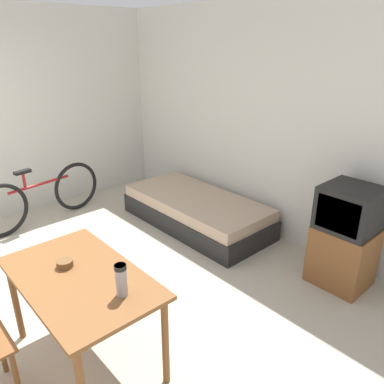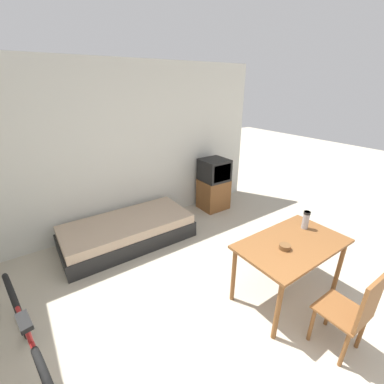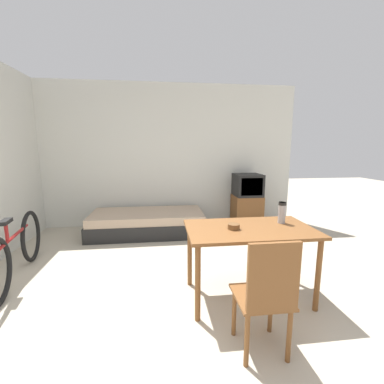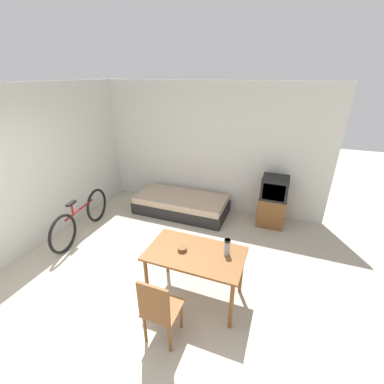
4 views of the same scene
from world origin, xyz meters
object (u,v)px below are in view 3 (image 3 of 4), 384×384
at_px(dining_table, 249,236).
at_px(wooden_chair, 267,294).
at_px(mate_bowl, 234,226).
at_px(bicycle, 16,250).
at_px(daybed, 148,223).
at_px(tv, 247,200).
at_px(thermos_flask, 282,211).

xyz_separation_m(dining_table, wooden_chair, (-0.14, -0.76, -0.14)).
distance_m(wooden_chair, mate_bowl, 0.79).
height_order(wooden_chair, bicycle, wooden_chair).
relative_size(daybed, tv, 1.96).
relative_size(dining_table, thermos_flask, 5.60).
relative_size(tv, thermos_flask, 4.57).
distance_m(bicycle, thermos_flask, 3.01).
relative_size(tv, dining_table, 0.82).
height_order(tv, wooden_chair, tv).
relative_size(dining_table, wooden_chair, 1.35).
xyz_separation_m(daybed, mate_bowl, (0.94, -2.14, 0.57)).
bearing_deg(daybed, bicycle, -134.44).
bearing_deg(thermos_flask, bicycle, 169.03).
bearing_deg(daybed, dining_table, -62.47).
distance_m(dining_table, bicycle, 2.63).
bearing_deg(tv, dining_table, -108.66).
bearing_deg(dining_table, bicycle, 165.05).
relative_size(tv, bicycle, 0.59).
bearing_deg(thermos_flask, wooden_chair, -120.81).
xyz_separation_m(wooden_chair, bicycle, (-2.39, 1.44, -0.15)).
bearing_deg(bicycle, dining_table, -14.95).
relative_size(daybed, dining_table, 1.60).
height_order(dining_table, thermos_flask, thermos_flask).
xyz_separation_m(daybed, bicycle, (-1.42, -1.45, 0.16)).
bearing_deg(bicycle, thermos_flask, -10.97).
bearing_deg(thermos_flask, dining_table, -163.80).
distance_m(daybed, tv, 1.93).
bearing_deg(dining_table, thermos_flask, 16.20).
height_order(daybed, dining_table, dining_table).
distance_m(thermos_flask, mate_bowl, 0.57).
height_order(bicycle, mate_bowl, mate_bowl).
bearing_deg(bicycle, daybed, 45.56).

